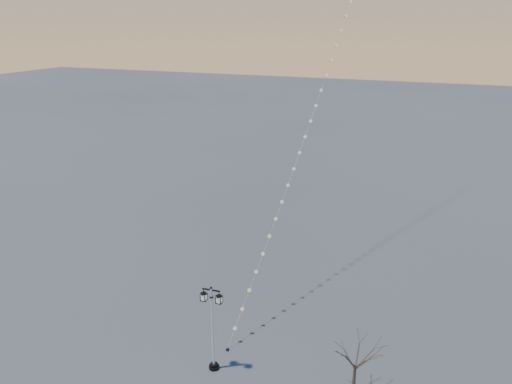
% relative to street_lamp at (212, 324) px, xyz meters
% --- Properties ---
extents(ground, '(300.00, 300.00, 0.00)m').
position_rel_street_lamp_xyz_m(ground, '(0.46, -0.12, -3.07)').
color(ground, '#4B4B4B').
rests_on(ground, ground).
extents(street_lamp, '(1.41, 0.62, 5.56)m').
position_rel_street_lamp_xyz_m(street_lamp, '(0.00, 0.00, 0.00)').
color(street_lamp, black).
rests_on(street_lamp, ground).
extents(bare_tree, '(2.29, 2.29, 3.80)m').
position_rel_street_lamp_xyz_m(bare_tree, '(8.06, 0.87, -0.43)').
color(bare_tree, '#493A2E').
rests_on(bare_tree, ground).
extents(kite_train, '(5.05, 32.39, 37.13)m').
position_rel_street_lamp_xyz_m(kite_train, '(2.30, 17.63, 15.36)').
color(kite_train, black).
rests_on(kite_train, ground).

